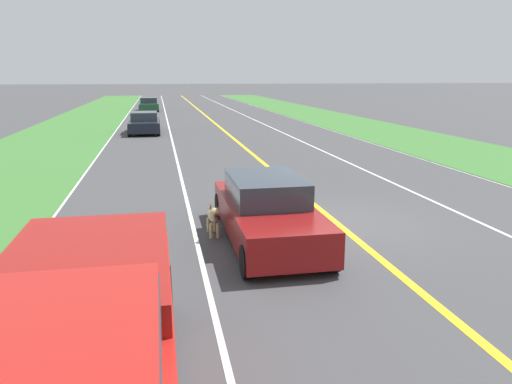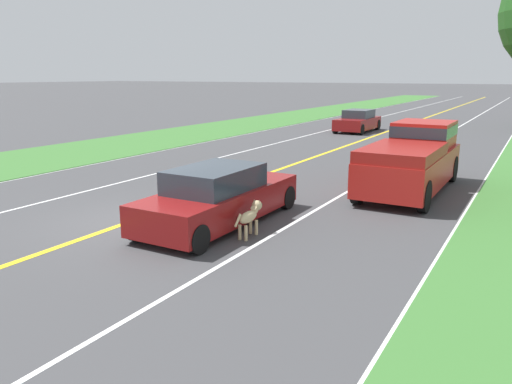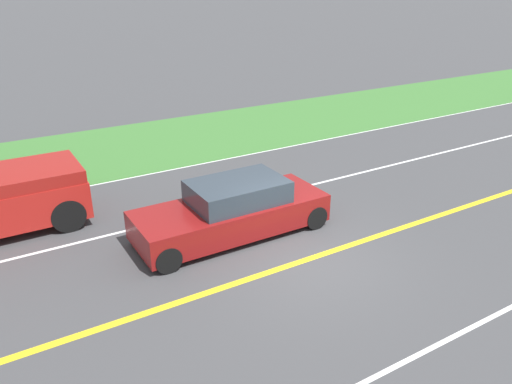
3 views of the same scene
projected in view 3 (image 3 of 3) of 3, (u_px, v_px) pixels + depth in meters
name	position (u px, v px, depth m)	size (l,w,h in m)	color
ground_plane	(307.00, 260.00, 11.38)	(400.00, 400.00, 0.00)	#424244
centre_divider_line	(307.00, 259.00, 11.37)	(0.18, 160.00, 0.01)	yellow
lane_edge_line_right	(184.00, 167.00, 16.88)	(0.14, 160.00, 0.01)	white
lane_dash_same_dir	(234.00, 204.00, 14.12)	(0.10, 160.00, 0.01)	white
lane_dash_oncoming	(428.00, 350.00, 8.62)	(0.10, 160.00, 0.01)	white
grass_verge_right	(153.00, 143.00, 19.23)	(6.00, 160.00, 0.03)	#3D7533
ego_car	(233.00, 211.00, 12.25)	(1.81, 4.79, 1.40)	maroon
dog	(227.00, 197.00, 13.42)	(0.25, 1.20, 0.77)	#D1B784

